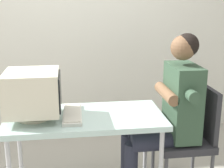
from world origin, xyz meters
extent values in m
cube|color=silver|center=(0.30, 1.40, 1.50)|extent=(8.00, 0.10, 3.00)
cylinder|color=#B7B7BC|center=(-0.56, 0.25, 0.34)|extent=(0.04, 0.04, 0.68)
cylinder|color=#B7B7BC|center=(0.56, 0.25, 0.34)|extent=(0.04, 0.04, 0.68)
cube|color=silver|center=(0.00, 0.00, 0.71)|extent=(1.24, 0.61, 0.04)
cylinder|color=beige|center=(-0.39, -0.01, 0.74)|extent=(0.24, 0.24, 0.02)
cylinder|color=beige|center=(-0.39, -0.01, 0.77)|extent=(0.06, 0.06, 0.04)
cube|color=beige|center=(-0.39, -0.01, 0.94)|extent=(0.40, 0.40, 0.31)
cube|color=black|center=(-0.19, -0.01, 0.94)|extent=(0.01, 0.34, 0.26)
cube|color=silver|center=(-0.10, 0.01, 0.74)|extent=(0.16, 0.46, 0.02)
cube|color=beige|center=(-0.10, 0.01, 0.76)|extent=(0.13, 0.42, 0.01)
cylinder|color=#4C4C51|center=(0.63, 0.21, 0.21)|extent=(0.03, 0.03, 0.41)
cylinder|color=#4C4C51|center=(1.02, 0.21, 0.21)|extent=(0.03, 0.03, 0.41)
cube|color=#2D2D33|center=(0.82, 0.02, 0.44)|extent=(0.45, 0.45, 0.06)
cube|color=#2D2D33|center=(1.03, 0.02, 0.69)|extent=(0.04, 0.40, 0.44)
cube|color=#334C38|center=(0.80, 0.02, 0.80)|extent=(0.22, 0.40, 0.62)
sphere|color=brown|center=(0.78, 0.02, 1.25)|extent=(0.20, 0.20, 0.20)
sphere|color=black|center=(0.81, 0.02, 1.27)|extent=(0.19, 0.19, 0.19)
cylinder|color=#262838|center=(0.58, -0.07, 0.49)|extent=(0.44, 0.14, 0.14)
cylinder|color=#262838|center=(0.58, 0.11, 0.49)|extent=(0.44, 0.14, 0.14)
cylinder|color=#262838|center=(0.37, 0.11, 0.25)|extent=(0.11, 0.11, 0.49)
cylinder|color=#334C38|center=(0.78, -0.21, 0.93)|extent=(0.09, 0.14, 0.09)
cylinder|color=#334C38|center=(0.78, 0.25, 0.93)|extent=(0.09, 0.14, 0.09)
cylinder|color=brown|center=(0.66, 0.02, 0.88)|extent=(0.09, 0.40, 0.09)
camera|label=1|loc=(-0.11, -2.37, 1.65)|focal=51.31mm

